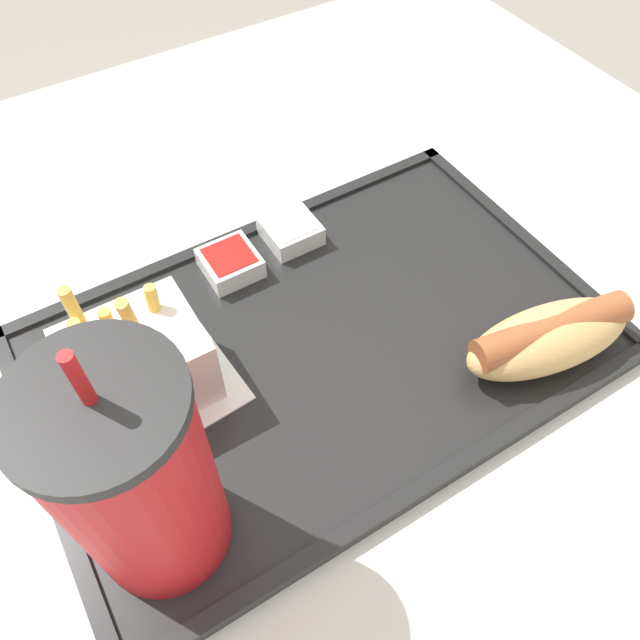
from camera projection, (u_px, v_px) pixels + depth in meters
The scene contains 9 objects.
ground_plane at pixel (302, 567), 1.12m from camera, with size 8.00×8.00×0.00m, color gray.
dining_table at pixel (295, 489), 0.83m from camera, with size 1.06×0.92×0.74m.
food_tray at pixel (320, 345), 0.52m from camera, with size 0.46×0.30×0.01m.
paper_napkin at pixel (127, 385), 0.49m from camera, with size 0.16×0.14×0.00m.
soda_cup at pixel (137, 478), 0.35m from camera, with size 0.09×0.09×0.21m.
hot_dog_far at pixel (549, 337), 0.48m from camera, with size 0.15×0.08×0.05m.
fries_carton at pixel (138, 364), 0.46m from camera, with size 0.10×0.08×0.11m.
sauce_cup_mayo at pixel (291, 230), 0.58m from camera, with size 0.05×0.05×0.02m.
sauce_cup_ketchup at pixel (230, 262), 0.55m from camera, with size 0.05×0.05×0.02m.
Camera 1 is at (0.14, 0.29, 1.17)m, focal length 35.00 mm.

